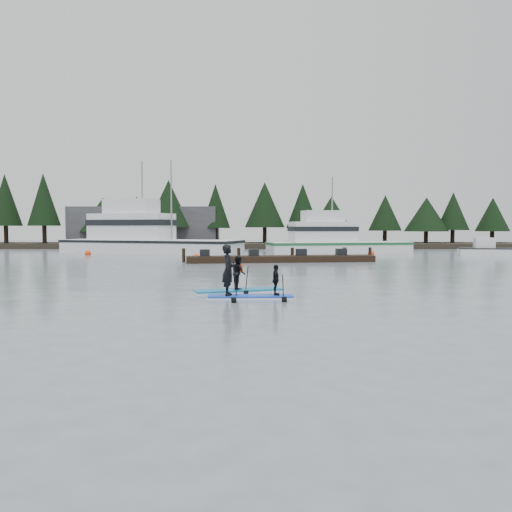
{
  "coord_description": "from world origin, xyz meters",
  "views": [
    {
      "loc": [
        0.09,
        -18.73,
        2.55
      ],
      "look_at": [
        0.0,
        6.0,
        1.1
      ],
      "focal_mm": 35.0,
      "sensor_mm": 36.0,
      "label": 1
    }
  ],
  "objects_px": {
    "fishing_boat_medium": "(335,247)",
    "floating_dock": "(281,259)",
    "paddleboard_solo": "(238,281)",
    "paddleboard_duo": "(243,279)",
    "fishing_boat_large": "(146,245)"
  },
  "relations": [
    {
      "from": "fishing_boat_medium",
      "to": "floating_dock",
      "type": "relative_size",
      "value": 1.05
    },
    {
      "from": "fishing_boat_large",
      "to": "paddleboard_duo",
      "type": "relative_size",
      "value": 5.99
    },
    {
      "from": "paddleboard_solo",
      "to": "paddleboard_duo",
      "type": "height_order",
      "value": "paddleboard_duo"
    },
    {
      "from": "fishing_boat_large",
      "to": "fishing_boat_medium",
      "type": "xyz_separation_m",
      "value": [
        18.48,
        -0.04,
        -0.18
      ]
    },
    {
      "from": "floating_dock",
      "to": "paddleboard_duo",
      "type": "relative_size",
      "value": 4.45
    },
    {
      "from": "paddleboard_solo",
      "to": "fishing_boat_large",
      "type": "bearing_deg",
      "value": 90.71
    },
    {
      "from": "fishing_boat_large",
      "to": "floating_dock",
      "type": "relative_size",
      "value": 1.35
    },
    {
      "from": "fishing_boat_large",
      "to": "paddleboard_duo",
      "type": "distance_m",
      "value": 32.74
    },
    {
      "from": "floating_dock",
      "to": "paddleboard_duo",
      "type": "height_order",
      "value": "paddleboard_duo"
    },
    {
      "from": "fishing_boat_large",
      "to": "floating_dock",
      "type": "xyz_separation_m",
      "value": [
        12.65,
        -12.65,
        -0.53
      ]
    },
    {
      "from": "paddleboard_solo",
      "to": "fishing_boat_medium",
      "type": "bearing_deg",
      "value": 55.87
    },
    {
      "from": "fishing_boat_medium",
      "to": "paddleboard_duo",
      "type": "bearing_deg",
      "value": -115.22
    },
    {
      "from": "floating_dock",
      "to": "paddleboard_solo",
      "type": "xyz_separation_m",
      "value": [
        -2.43,
        -16.79,
        0.22
      ]
    },
    {
      "from": "floating_dock",
      "to": "fishing_boat_medium",
      "type": "bearing_deg",
      "value": 57.74
    },
    {
      "from": "fishing_boat_medium",
      "to": "paddleboard_solo",
      "type": "height_order",
      "value": "fishing_boat_medium"
    }
  ]
}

